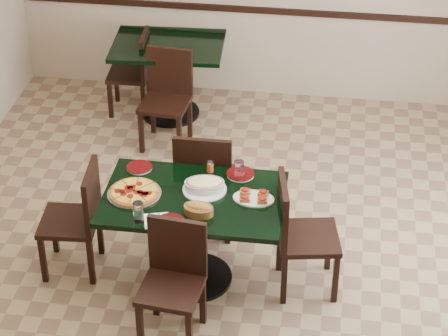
# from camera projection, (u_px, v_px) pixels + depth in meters

# --- Properties ---
(floor) EXTENTS (5.50, 5.50, 0.00)m
(floor) POSITION_uv_depth(u_px,v_px,m) (233.00, 265.00, 6.63)
(floor) COLOR olive
(floor) RESTS_ON ground
(room_shell) EXTENTS (5.50, 5.50, 5.50)m
(room_shell) POSITION_uv_depth(u_px,v_px,m) (383.00, 36.00, 7.28)
(room_shell) COLOR silver
(room_shell) RESTS_ON floor
(main_table) EXTENTS (1.27, 0.82, 0.75)m
(main_table) POSITION_uv_depth(u_px,v_px,m) (194.00, 218.00, 6.18)
(main_table) COLOR black
(main_table) RESTS_ON floor
(back_table) EXTENTS (1.08, 0.81, 0.75)m
(back_table) POSITION_uv_depth(u_px,v_px,m) (169.00, 66.00, 8.25)
(back_table) COLOR black
(back_table) RESTS_ON floor
(chair_far) EXTENTS (0.44, 0.44, 0.94)m
(chair_far) POSITION_uv_depth(u_px,v_px,m) (205.00, 178.00, 6.67)
(chair_far) COLOR black
(chair_far) RESTS_ON floor
(chair_near) EXTENTS (0.44, 0.44, 0.86)m
(chair_near) POSITION_uv_depth(u_px,v_px,m) (174.00, 274.00, 5.81)
(chair_near) COLOR black
(chair_near) RESTS_ON floor
(chair_right) EXTENTS (0.50, 0.50, 0.91)m
(chair_right) POSITION_uv_depth(u_px,v_px,m) (297.00, 230.00, 6.15)
(chair_right) COLOR black
(chair_right) RESTS_ON floor
(chair_left) EXTENTS (0.44, 0.44, 0.89)m
(chair_left) POSITION_uv_depth(u_px,v_px,m) (79.00, 214.00, 6.34)
(chair_left) COLOR black
(chair_left) RESTS_ON floor
(back_chair_near) EXTENTS (0.45, 0.45, 0.89)m
(back_chair_near) POSITION_uv_depth(u_px,v_px,m) (167.00, 92.00, 7.86)
(back_chair_near) COLOR black
(back_chair_near) RESTS_ON floor
(back_chair_left) EXTENTS (0.40, 0.40, 0.82)m
(back_chair_left) POSITION_uv_depth(u_px,v_px,m) (136.00, 69.00, 8.35)
(back_chair_left) COLOR black
(back_chair_left) RESTS_ON floor
(pepperoni_pizza) EXTENTS (0.38, 0.38, 0.04)m
(pepperoni_pizza) POSITION_uv_depth(u_px,v_px,m) (134.00, 192.00, 6.09)
(pepperoni_pizza) COLOR silver
(pepperoni_pizza) RESTS_ON main_table
(lasagna_casserole) EXTENTS (0.31, 0.31, 0.09)m
(lasagna_casserole) POSITION_uv_depth(u_px,v_px,m) (205.00, 185.00, 6.12)
(lasagna_casserole) COLOR silver
(lasagna_casserole) RESTS_ON main_table
(bread_basket) EXTENTS (0.22, 0.17, 0.09)m
(bread_basket) POSITION_uv_depth(u_px,v_px,m) (198.00, 209.00, 5.89)
(bread_basket) COLOR brown
(bread_basket) RESTS_ON main_table
(bruschetta_platter) EXTENTS (0.30, 0.22, 0.05)m
(bruschetta_platter) POSITION_uv_depth(u_px,v_px,m) (254.00, 197.00, 6.04)
(bruschetta_platter) COLOR silver
(bruschetta_platter) RESTS_ON main_table
(side_plate_near) EXTENTS (0.20, 0.20, 0.02)m
(side_plate_near) POSITION_uv_depth(u_px,v_px,m) (170.00, 223.00, 5.82)
(side_plate_near) COLOR silver
(side_plate_near) RESTS_ON main_table
(side_plate_far_r) EXTENTS (0.20, 0.20, 0.03)m
(side_plate_far_r) POSITION_uv_depth(u_px,v_px,m) (241.00, 174.00, 6.30)
(side_plate_far_r) COLOR silver
(side_plate_far_r) RESTS_ON main_table
(side_plate_far_l) EXTENTS (0.19, 0.19, 0.02)m
(side_plate_far_l) POSITION_uv_depth(u_px,v_px,m) (139.00, 167.00, 6.38)
(side_plate_far_l) COLOR silver
(side_plate_far_l) RESTS_ON main_table
(napkin_setting) EXTENTS (0.21, 0.21, 0.01)m
(napkin_setting) POSITION_uv_depth(u_px,v_px,m) (157.00, 221.00, 5.85)
(napkin_setting) COLOR white
(napkin_setting) RESTS_ON main_table
(water_glass_a) EXTENTS (0.07, 0.07, 0.15)m
(water_glass_a) POSITION_uv_depth(u_px,v_px,m) (239.00, 170.00, 6.22)
(water_glass_a) COLOR silver
(water_glass_a) RESTS_ON main_table
(water_glass_b) EXTENTS (0.07, 0.07, 0.15)m
(water_glass_b) POSITION_uv_depth(u_px,v_px,m) (138.00, 212.00, 5.81)
(water_glass_b) COLOR silver
(water_glass_b) RESTS_ON main_table
(pepper_shaker) EXTENTS (0.05, 0.05, 0.08)m
(pepper_shaker) POSITION_uv_depth(u_px,v_px,m) (210.00, 167.00, 6.32)
(pepper_shaker) COLOR #C54315
(pepper_shaker) RESTS_ON main_table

